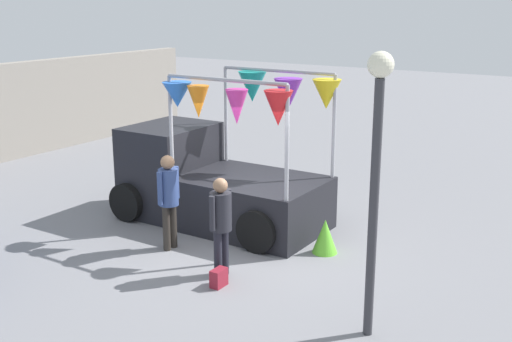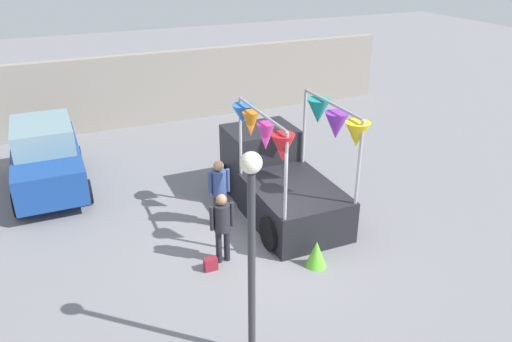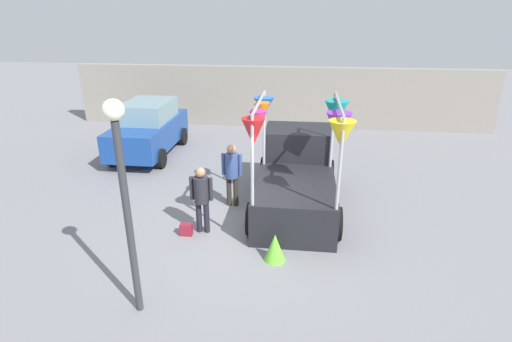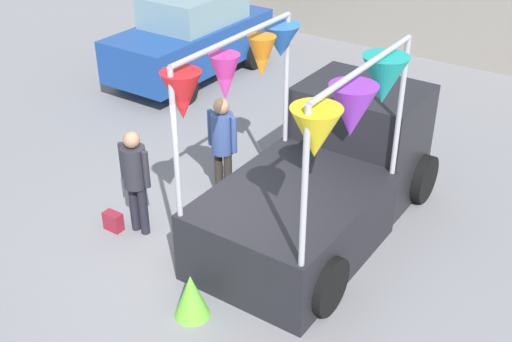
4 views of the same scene
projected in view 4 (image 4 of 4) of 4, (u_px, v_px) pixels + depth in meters
The scene contains 8 objects.
ground_plane at pixel (219, 245), 9.05m from camera, with size 60.00×60.00×0.00m, color slate.
vendor_truck at pixel (328, 168), 9.13m from camera, with size 2.50×4.16×2.96m.
parked_car at pixel (192, 36), 14.11m from camera, with size 1.88×4.00×1.88m.
person_customer at pixel (135, 174), 8.88m from camera, with size 0.53×0.34×1.60m.
person_vendor at pixel (222, 139), 9.65m from camera, with size 0.53×0.34×1.69m.
handbag at pixel (113, 221), 9.32m from camera, with size 0.28×0.16×0.28m, color maroon.
brick_boundary_wall at pixel (453, 6), 14.86m from camera, with size 18.00×0.36×2.60m, color gray.
folded_kite_bundle_lime at pixel (191, 296), 7.69m from camera, with size 0.44×0.44×0.60m, color #66CC33.
Camera 4 is at (4.56, -5.73, 5.45)m, focal length 45.00 mm.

